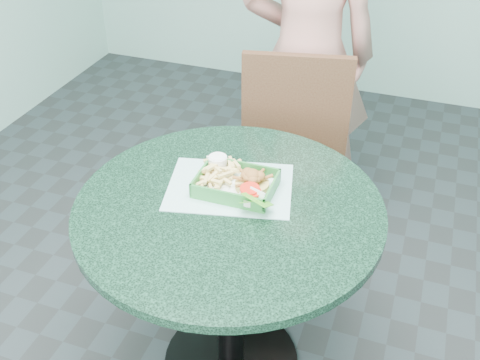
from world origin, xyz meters
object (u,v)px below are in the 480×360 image
(cafe_table, at_px, (230,250))
(dining_chair, at_px, (287,153))
(sauce_ramekin, at_px, (218,166))
(diner_person, at_px, (309,37))
(food_basket, at_px, (236,191))
(crab_sandwich, at_px, (252,184))

(cafe_table, relative_size, dining_chair, 1.03)
(cafe_table, relative_size, sauce_ramekin, 15.60)
(diner_person, bearing_deg, sauce_ramekin, 71.25)
(dining_chair, relative_size, food_basket, 3.82)
(cafe_table, bearing_deg, sauce_ramekin, 122.69)
(food_basket, bearing_deg, cafe_table, -87.71)
(dining_chair, distance_m, crab_sandwich, 0.67)
(sauce_ramekin, bearing_deg, diner_person, 85.09)
(diner_person, relative_size, food_basket, 7.61)
(crab_sandwich, bearing_deg, sauce_ramekin, 156.93)
(cafe_table, height_order, food_basket, food_basket)
(dining_chair, bearing_deg, diner_person, 80.62)
(food_basket, bearing_deg, dining_chair, 89.79)
(crab_sandwich, bearing_deg, diner_person, 93.66)
(dining_chair, xyz_separation_m, food_basket, (-0.00, -0.63, 0.23))
(dining_chair, distance_m, food_basket, 0.67)
(cafe_table, bearing_deg, food_basket, 92.29)
(diner_person, xyz_separation_m, food_basket, (0.01, -0.96, -0.16))
(sauce_ramekin, bearing_deg, dining_chair, 80.81)
(dining_chair, height_order, sauce_ramekin, dining_chair)
(diner_person, distance_m, crab_sandwich, 0.96)
(cafe_table, xyz_separation_m, diner_person, (-0.01, 1.04, 0.34))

